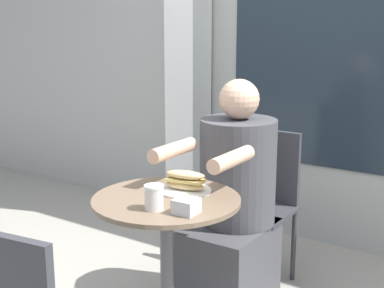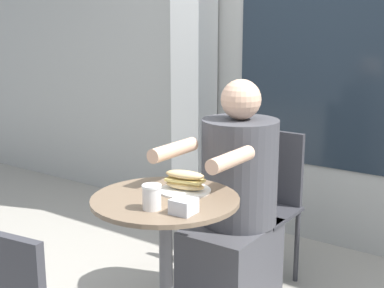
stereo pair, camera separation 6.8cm
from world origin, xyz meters
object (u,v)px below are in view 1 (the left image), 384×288
seated_diner (233,212)px  sandwich_on_plate (185,183)px  diner_chair (264,193)px  cafe_table (167,241)px  drink_cup (154,197)px

seated_diner → sandwich_on_plate: (-0.02, -0.41, 0.26)m
diner_chair → cafe_table: bearing=87.1°
cafe_table → diner_chair: diner_chair is taller
cafe_table → drink_cup: drink_cup is taller
diner_chair → sandwich_on_plate: (-0.02, -0.76, 0.25)m
seated_diner → drink_cup: (0.01, -0.67, 0.27)m
cafe_table → diner_chair: bearing=87.8°
cafe_table → drink_cup: (0.05, -0.14, 0.25)m
seated_diner → sandwich_on_plate: seated_diner is taller
cafe_table → sandwich_on_plate: size_ratio=3.13×
cafe_table → diner_chair: (0.03, 0.88, -0.01)m
cafe_table → seated_diner: size_ratio=0.61×
diner_chair → drink_cup: diner_chair is taller
sandwich_on_plate → drink_cup: (0.03, -0.27, 0.01)m
diner_chair → sandwich_on_plate: bearing=88.0°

